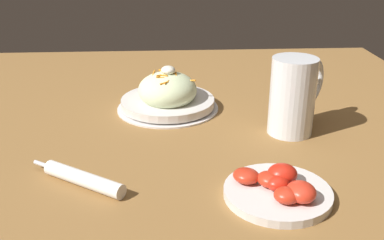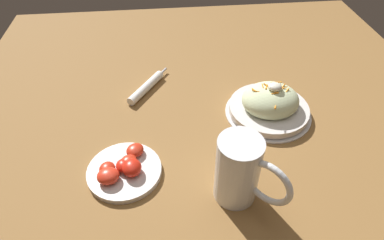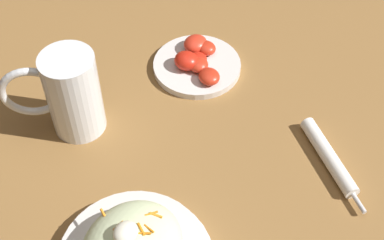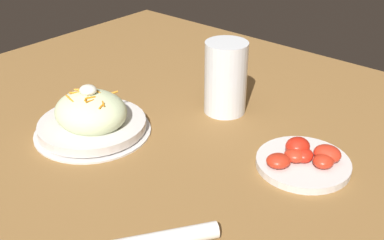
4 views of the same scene
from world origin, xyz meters
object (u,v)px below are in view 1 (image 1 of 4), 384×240
object	(u,v)px
beer_mug	(293,100)
napkin_roll	(83,179)
tomato_plate	(278,189)
salad_plate	(168,96)

from	to	relation	value
beer_mug	napkin_roll	world-z (taller)	beer_mug
beer_mug	napkin_roll	bearing A→B (deg)	-64.22
tomato_plate	beer_mug	bearing A→B (deg)	161.00
salad_plate	beer_mug	bearing A→B (deg)	60.62
beer_mug	napkin_roll	size ratio (longest dim) A/B	0.93
salad_plate	tomato_plate	distance (m)	0.43
salad_plate	tomato_plate	xyz separation A→B (m)	(0.39, 0.17, -0.02)
beer_mug	tomato_plate	xyz separation A→B (m)	(0.25, -0.08, -0.06)
salad_plate	beer_mug	distance (m)	0.30
tomato_plate	salad_plate	bearing A→B (deg)	-156.30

